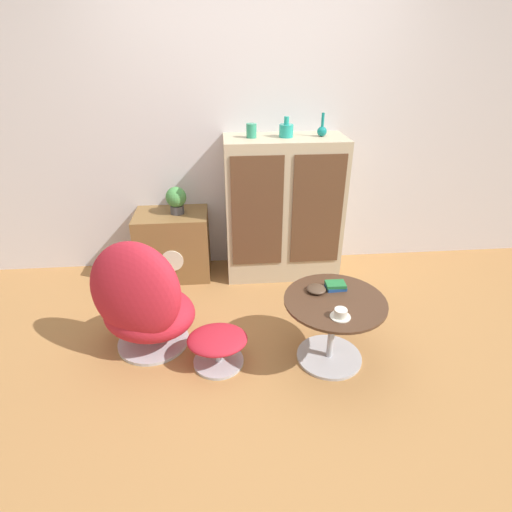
# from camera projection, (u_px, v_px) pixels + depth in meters

# --- Properties ---
(ground_plane) EXTENTS (12.00, 12.00, 0.00)m
(ground_plane) POSITION_uv_depth(u_px,v_px,m) (270.00, 360.00, 2.73)
(ground_plane) COLOR #A87542
(wall_back) EXTENTS (6.40, 0.06, 2.60)m
(wall_back) POSITION_uv_depth(u_px,v_px,m) (252.00, 125.00, 3.43)
(wall_back) COLOR silver
(wall_back) RESTS_ON ground_plane
(sideboard) EXTENTS (1.01, 0.48, 1.24)m
(sideboard) POSITION_uv_depth(u_px,v_px,m) (283.00, 209.00, 3.53)
(sideboard) COLOR tan
(sideboard) RESTS_ON ground_plane
(tv_console) EXTENTS (0.63, 0.45, 0.61)m
(tv_console) POSITION_uv_depth(u_px,v_px,m) (174.00, 245.00, 3.62)
(tv_console) COLOR brown
(tv_console) RESTS_ON ground_plane
(egg_chair) EXTENTS (0.83, 0.80, 0.86)m
(egg_chair) POSITION_uv_depth(u_px,v_px,m) (143.00, 303.00, 2.67)
(egg_chair) COLOR #B7B7BC
(egg_chair) RESTS_ON ground_plane
(ottoman) EXTENTS (0.40, 0.34, 0.24)m
(ottoman) POSITION_uv_depth(u_px,v_px,m) (218.00, 343.00, 2.63)
(ottoman) COLOR #B7B7BC
(ottoman) RESTS_ON ground_plane
(coffee_table) EXTENTS (0.65, 0.65, 0.48)m
(coffee_table) POSITION_uv_depth(u_px,v_px,m) (333.00, 321.00, 2.61)
(coffee_table) COLOR #B7B7BC
(coffee_table) RESTS_ON ground_plane
(vase_leftmost) EXTENTS (0.08, 0.08, 0.11)m
(vase_leftmost) POSITION_uv_depth(u_px,v_px,m) (251.00, 131.00, 3.20)
(vase_leftmost) COLOR #2D8E6B
(vase_leftmost) RESTS_ON sideboard
(vase_inner_left) EXTENTS (0.11, 0.11, 0.16)m
(vase_inner_left) POSITION_uv_depth(u_px,v_px,m) (286.00, 130.00, 3.22)
(vase_inner_left) COLOR teal
(vase_inner_left) RESTS_ON sideboard
(vase_inner_right) EXTENTS (0.08, 0.08, 0.19)m
(vase_inner_right) POSITION_uv_depth(u_px,v_px,m) (322.00, 130.00, 3.24)
(vase_inner_right) COLOR #147A75
(vase_inner_right) RESTS_ON sideboard
(potted_plant) EXTENTS (0.18, 0.18, 0.24)m
(potted_plant) POSITION_uv_depth(u_px,v_px,m) (176.00, 199.00, 3.42)
(potted_plant) COLOR #4C4C51
(potted_plant) RESTS_ON tv_console
(teacup) EXTENTS (0.12, 0.12, 0.06)m
(teacup) POSITION_uv_depth(u_px,v_px,m) (341.00, 314.00, 2.36)
(teacup) COLOR silver
(teacup) RESTS_ON coffee_table
(book_stack) EXTENTS (0.13, 0.10, 0.04)m
(book_stack) POSITION_uv_depth(u_px,v_px,m) (336.00, 286.00, 2.64)
(book_stack) COLOR #1E478C
(book_stack) RESTS_ON coffee_table
(bowl) EXTENTS (0.13, 0.13, 0.04)m
(bowl) POSITION_uv_depth(u_px,v_px,m) (316.00, 289.00, 2.61)
(bowl) COLOR #4C3828
(bowl) RESTS_ON coffee_table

